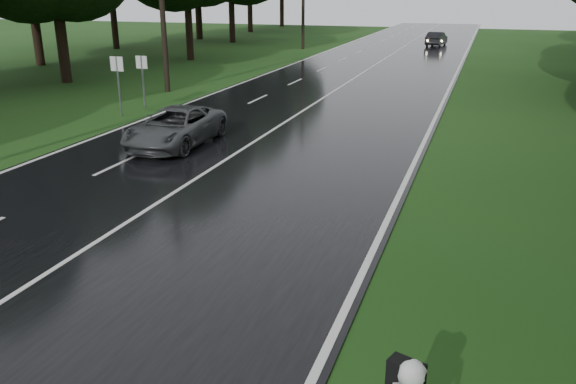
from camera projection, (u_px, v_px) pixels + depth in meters
name	position (u px, v px, depth m)	size (l,w,h in m)	color
ground	(1.00, 305.00, 10.26)	(160.00, 160.00, 0.00)	#1D4313
road	(316.00, 103.00, 28.14)	(12.00, 140.00, 0.04)	black
lane_center	(316.00, 103.00, 28.13)	(0.12, 140.00, 0.01)	silver
grey_car	(175.00, 127.00, 20.34)	(2.16, 4.68, 1.30)	#424546
far_car	(437.00, 39.00, 55.69)	(1.37, 3.92, 1.29)	black
utility_pole_mid	(168.00, 92.00, 31.38)	(1.80, 0.28, 9.45)	black
utility_pole_far	(303.00, 49.00, 53.22)	(1.80, 0.28, 9.09)	black
road_sign_a	(122.00, 116.00, 25.38)	(0.61, 0.10, 2.54)	white
road_sign_b	(145.00, 108.00, 27.08)	(0.57, 0.10, 2.38)	white
tree_left_d	(67.00, 82.00, 34.42)	(8.26, 8.26, 12.91)	black
tree_left_e	(191.00, 60.00, 45.23)	(9.12, 9.12, 14.25)	black
tree_left_f	(233.00, 42.00, 59.70)	(9.24, 9.24, 14.44)	black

